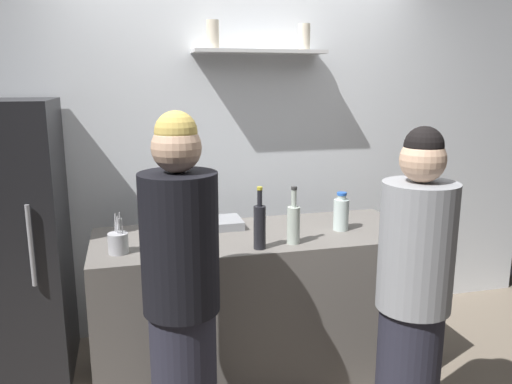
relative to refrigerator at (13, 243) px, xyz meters
name	(u,v)px	position (x,y,z in m)	size (l,w,h in m)	color
back_wall_assembly	(240,148)	(1.47, 0.40, 0.47)	(4.80, 0.32, 2.60)	white
refrigerator	(13,243)	(0.00, 0.00, 0.00)	(0.58, 0.68, 1.68)	black
counter	(256,304)	(1.39, -0.36, -0.39)	(1.88, 0.72, 0.90)	#66605B
baking_pan	(214,224)	(1.17, -0.17, 0.09)	(0.34, 0.24, 0.05)	gray
utensil_holder	(118,243)	(0.61, -0.52, 0.12)	(0.10, 0.10, 0.22)	#B2B2B7
wine_bottle_green_glass	(168,234)	(0.86, -0.58, 0.17)	(0.07, 0.07, 0.29)	#19471E
wine_bottle_dark_glass	(260,225)	(1.34, -0.63, 0.19)	(0.07, 0.07, 0.34)	black
wine_bottle_pale_glass	(293,223)	(1.54, -0.59, 0.18)	(0.07, 0.07, 0.32)	#B2BFB2
water_bottle_plastic	(341,213)	(1.90, -0.41, 0.16)	(0.09, 0.09, 0.23)	silver
person_grey_hoodie	(413,301)	(1.93, -1.18, -0.06)	(0.34, 0.34, 1.59)	#262633
person_blonde	(182,301)	(0.88, -1.01, -0.02)	(0.34, 0.34, 1.66)	#262633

